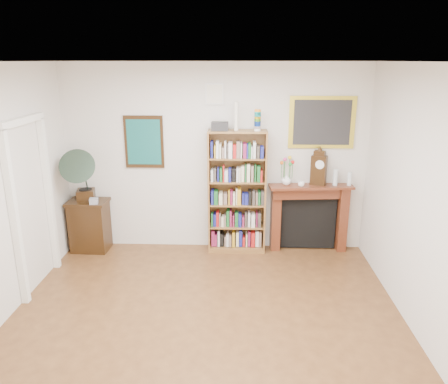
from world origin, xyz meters
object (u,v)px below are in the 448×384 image
at_px(mantel_clock, 319,169).
at_px(flower_vase, 287,180).
at_px(bookshelf, 237,186).
at_px(side_cabinet, 90,225).
at_px(fireplace, 309,212).
at_px(cd_stack, 94,201).
at_px(teacup, 301,184).
at_px(bottle_right, 350,179).
at_px(gramophone, 80,172).
at_px(bottle_left, 335,177).

distance_m(mantel_clock, flower_vase, 0.49).
relative_size(bookshelf, flower_vase, 13.88).
bearing_deg(side_cabinet, flower_vase, 4.63).
xyz_separation_m(fireplace, flower_vase, (-0.36, -0.03, 0.51)).
relative_size(side_cabinet, cd_stack, 6.61).
bearing_deg(fireplace, teacup, -145.97).
xyz_separation_m(bookshelf, flower_vase, (0.73, 0.05, 0.08)).
bearing_deg(fireplace, cd_stack, -179.95).
bearing_deg(bookshelf, flower_vase, 4.09).
relative_size(fireplace, cd_stack, 10.46).
bearing_deg(side_cabinet, cd_stack, -40.41).
bearing_deg(bottle_right, flower_vase, 178.88).
xyz_separation_m(fireplace, gramophone, (-3.37, -0.22, 0.65)).
relative_size(cd_stack, bottle_right, 0.60).
distance_m(mantel_clock, bottle_left, 0.28).
xyz_separation_m(gramophone, bottle_right, (3.93, 0.17, -0.11)).
relative_size(side_cabinet, fireplace, 0.63).
distance_m(flower_vase, bottle_right, 0.92).
bearing_deg(gramophone, bookshelf, -8.55).
distance_m(teacup, bottle_right, 0.72).
bearing_deg(bottle_left, cd_stack, -176.26).
bearing_deg(gramophone, teacup, -10.34).
bearing_deg(bookshelf, cd_stack, -175.05).
relative_size(mantel_clock, bottle_right, 2.54).
bearing_deg(cd_stack, teacup, 2.72).
xyz_separation_m(side_cabinet, gramophone, (-0.04, -0.08, 0.86)).
distance_m(bookshelf, teacup, 0.94).
distance_m(bookshelf, side_cabinet, 2.33).
height_order(teacup, bottle_left, bottle_left).
distance_m(fireplace, flower_vase, 0.63).
bearing_deg(mantel_clock, bottle_right, 20.89).
relative_size(gramophone, cd_stack, 6.82).
xyz_separation_m(gramophone, teacup, (3.22, 0.09, -0.18)).
height_order(gramophone, cd_stack, gramophone).
bearing_deg(cd_stack, mantel_clock, 4.39).
height_order(bookshelf, mantel_clock, bookshelf).
height_order(side_cabinet, fireplace, fireplace).
distance_m(bookshelf, gramophone, 2.29).
height_order(side_cabinet, flower_vase, flower_vase).
height_order(bookshelf, bottle_right, bookshelf).
height_order(bookshelf, fireplace, bookshelf).
bearing_deg(flower_vase, gramophone, -176.39).
bearing_deg(mantel_clock, flower_vase, -154.67).
bearing_deg(teacup, gramophone, -178.39).
xyz_separation_m(flower_vase, bottle_right, (0.92, -0.02, 0.02)).
xyz_separation_m(fireplace, bottle_right, (0.56, -0.04, 0.54)).
height_order(flower_vase, teacup, flower_vase).
relative_size(fireplace, teacup, 13.24).
bearing_deg(bookshelf, bottle_left, 1.46).
bearing_deg(fireplace, bookshelf, 179.41).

